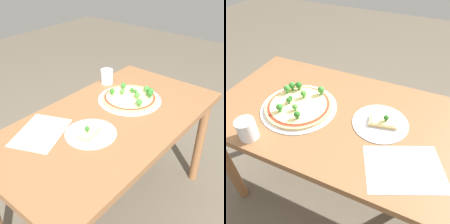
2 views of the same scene
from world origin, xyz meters
The scene contains 6 objects.
ground_plane centered at (0.00, 0.00, 0.00)m, with size 8.00×8.00×0.00m, color brown.
dining_table centered at (0.00, 0.00, 0.63)m, with size 1.37×0.74×0.73m.
pizza_tray_whole centered at (0.24, 0.04, 0.74)m, with size 0.39×0.39×0.07m.
pizza_tray_slice centered at (-0.18, -0.02, 0.74)m, with size 0.27×0.27×0.06m.
drinking_cup centered at (0.33, 0.30, 0.78)m, with size 0.08×0.08×0.10m, color white.
paper_menu centered at (-0.32, 0.19, 0.73)m, with size 0.30×0.22×0.00m, color white.
Camera 2 is at (-0.29, 0.74, 1.46)m, focal length 35.00 mm.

